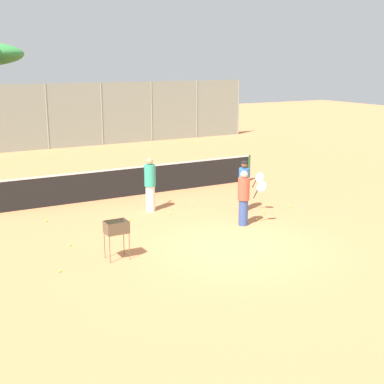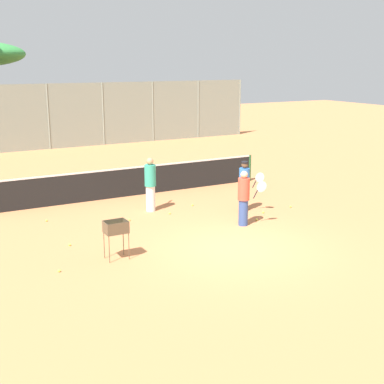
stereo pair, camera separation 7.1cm
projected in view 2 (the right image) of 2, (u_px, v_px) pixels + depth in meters
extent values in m
plane|color=#D37F4C|center=(233.00, 248.00, 14.03)|extent=(80.00, 80.00, 0.00)
cylinder|color=#26592D|center=(250.00, 168.00, 21.76)|extent=(0.10, 0.10, 1.07)
cube|color=black|center=(136.00, 182.00, 19.40)|extent=(10.08, 0.01, 1.01)
cube|color=white|center=(135.00, 167.00, 19.27)|extent=(10.08, 0.02, 0.06)
cylinder|color=gray|center=(48.00, 117.00, 29.32)|extent=(0.08, 0.08, 3.58)
cylinder|color=gray|center=(103.00, 114.00, 30.80)|extent=(0.08, 0.08, 3.58)
cylinder|color=gray|center=(153.00, 112.00, 32.29)|extent=(0.08, 0.08, 3.58)
cylinder|color=gray|center=(198.00, 109.00, 33.78)|extent=(0.08, 0.08, 3.58)
cylinder|color=gray|center=(240.00, 107.00, 35.27)|extent=(0.08, 0.08, 3.58)
cube|color=gray|center=(48.00, 117.00, 29.32)|extent=(25.28, 0.01, 3.58)
cylinder|color=#26262D|center=(244.00, 199.00, 17.43)|extent=(0.27, 0.27, 0.77)
cylinder|color=blue|center=(244.00, 178.00, 17.26)|extent=(0.34, 0.34, 0.65)
sphere|color=brown|center=(245.00, 165.00, 17.16)|extent=(0.21, 0.21, 0.21)
cylinder|color=black|center=(245.00, 162.00, 17.14)|extent=(0.22, 0.22, 0.05)
cylinder|color=black|center=(254.00, 184.00, 17.15)|extent=(0.11, 0.14, 0.27)
ellipsoid|color=silver|center=(260.00, 178.00, 17.02)|extent=(0.25, 0.34, 0.43)
cylinder|color=white|center=(151.00, 198.00, 17.39)|extent=(0.30, 0.30, 0.84)
cylinder|color=teal|center=(150.00, 175.00, 17.21)|extent=(0.37, 0.37, 0.70)
sphere|color=tan|center=(150.00, 161.00, 17.10)|extent=(0.23, 0.23, 0.23)
cylinder|color=black|center=(153.00, 178.00, 17.60)|extent=(0.12, 0.13, 0.27)
ellipsoid|color=silver|center=(155.00, 171.00, 17.72)|extent=(0.28, 0.32, 0.43)
cylinder|color=#334C8C|center=(243.00, 213.00, 15.88)|extent=(0.28, 0.28, 0.79)
cylinder|color=#E54C38|center=(244.00, 189.00, 15.70)|extent=(0.34, 0.34, 0.66)
sphere|color=#DBB28C|center=(244.00, 175.00, 15.60)|extent=(0.21, 0.21, 0.21)
cylinder|color=black|center=(256.00, 194.00, 15.76)|extent=(0.14, 0.09, 0.27)
ellipsoid|color=silver|center=(262.00, 187.00, 15.72)|extent=(0.37, 0.20, 0.43)
cylinder|color=brown|center=(109.00, 250.00, 12.92)|extent=(0.02, 0.02, 0.68)
cylinder|color=brown|center=(129.00, 246.00, 13.16)|extent=(0.02, 0.02, 0.68)
cylinder|color=brown|center=(104.00, 245.00, 13.22)|extent=(0.02, 0.02, 0.68)
cylinder|color=brown|center=(123.00, 242.00, 13.46)|extent=(0.02, 0.02, 0.68)
cube|color=brown|center=(116.00, 232.00, 13.11)|extent=(0.55, 0.40, 0.01)
cube|color=brown|center=(119.00, 229.00, 12.90)|extent=(0.55, 0.01, 0.30)
cube|color=brown|center=(113.00, 225.00, 13.24)|extent=(0.55, 0.01, 0.30)
cube|color=brown|center=(105.00, 229.00, 12.94)|extent=(0.01, 0.40, 0.30)
cube|color=brown|center=(126.00, 225.00, 13.20)|extent=(0.01, 0.40, 0.30)
sphere|color=#D1E54C|center=(111.00, 231.00, 13.13)|extent=(0.07, 0.07, 0.07)
sphere|color=#D1E54C|center=(124.00, 227.00, 13.24)|extent=(0.07, 0.07, 0.07)
sphere|color=#D1E54C|center=(117.00, 228.00, 13.18)|extent=(0.07, 0.07, 0.07)
sphere|color=#D1E54C|center=(123.00, 231.00, 13.10)|extent=(0.07, 0.07, 0.07)
sphere|color=#D1E54C|center=(114.00, 228.00, 13.13)|extent=(0.07, 0.07, 0.07)
sphere|color=#D1E54C|center=(120.00, 228.00, 13.30)|extent=(0.07, 0.07, 0.07)
sphere|color=#D1E54C|center=(120.00, 227.00, 13.27)|extent=(0.07, 0.07, 0.07)
sphere|color=#D1E54C|center=(122.00, 230.00, 13.20)|extent=(0.07, 0.07, 0.07)
sphere|color=#D1E54C|center=(291.00, 207.00, 17.89)|extent=(0.07, 0.07, 0.07)
sphere|color=#D1E54C|center=(170.00, 213.00, 17.11)|extent=(0.07, 0.07, 0.07)
sphere|color=#D1E54C|center=(192.00, 205.00, 18.09)|extent=(0.07, 0.07, 0.07)
sphere|color=#D1E54C|center=(59.00, 271.00, 12.42)|extent=(0.07, 0.07, 0.07)
sphere|color=#D1E54C|center=(263.00, 212.00, 17.22)|extent=(0.07, 0.07, 0.07)
sphere|color=#D1E54C|center=(129.00, 220.00, 16.40)|extent=(0.07, 0.07, 0.07)
sphere|color=#D1E54C|center=(70.00, 245.00, 14.18)|extent=(0.07, 0.07, 0.07)
sphere|color=#D1E54C|center=(257.00, 219.00, 16.43)|extent=(0.07, 0.07, 0.07)
sphere|color=#D1E54C|center=(47.00, 220.00, 16.33)|extent=(0.07, 0.07, 0.07)
cube|color=white|center=(14.00, 135.00, 31.82)|extent=(4.20, 1.70, 0.90)
cube|color=#33383D|center=(10.00, 122.00, 31.53)|extent=(2.20, 1.50, 0.70)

